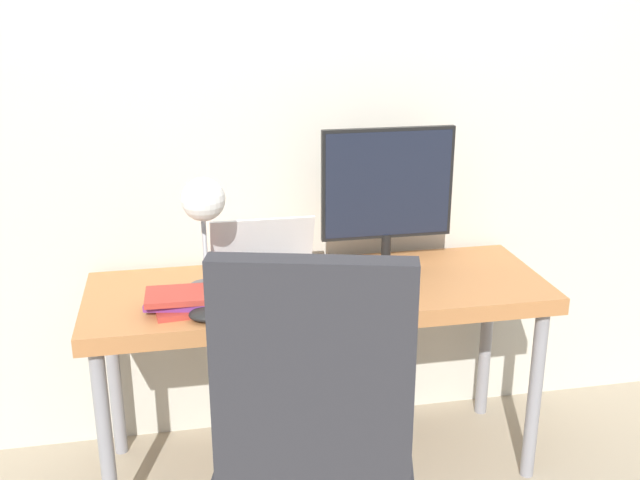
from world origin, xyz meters
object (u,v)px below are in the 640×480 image
desk_lamp (203,208)px  book_stack (182,301)px  game_controller (211,314)px  laptop (265,275)px  office_chair (315,424)px  monitor (388,189)px

desk_lamp → book_stack: desk_lamp is taller
book_stack → game_controller: (0.09, -0.09, -0.01)m
laptop → office_chair: bearing=-85.8°
game_controller → book_stack: bearing=133.4°
office_chair → game_controller: 0.55m
desk_lamp → book_stack: (-0.08, -0.01, -0.31)m
laptop → monitor: size_ratio=0.68×
desk_lamp → game_controller: 0.34m
monitor → book_stack: size_ratio=2.13×
office_chair → book_stack: 0.67m
office_chair → game_controller: bearing=118.0°
laptop → office_chair: size_ratio=0.31×
laptop → office_chair: office_chair is taller
monitor → office_chair: 1.00m
monitor → office_chair: size_ratio=0.46×
book_stack → laptop: bearing=23.0°
laptop → desk_lamp: 0.37m
monitor → desk_lamp: bearing=-160.8°
monitor → desk_lamp: size_ratio=1.19×
game_controller → laptop: bearing=46.9°
laptop → book_stack: 0.31m
desk_lamp → office_chair: 0.78m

